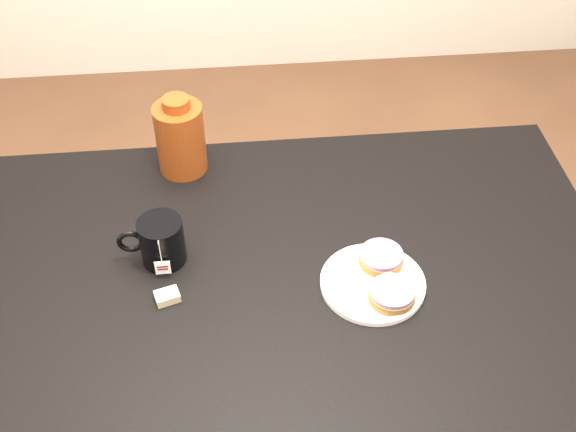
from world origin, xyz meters
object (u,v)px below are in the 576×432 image
Objects in this scene: bagel_front at (392,294)px; bagel_back at (381,258)px; bagel_package at (180,137)px; plate at (373,282)px; teabag_pouch at (167,296)px; table at (268,310)px; mug at (161,241)px.

bagel_back is at bearing 91.38° from bagel_front.
bagel_back is at bearing -41.64° from bagel_package.
plate is at bearing -116.79° from bagel_back.
teabag_pouch is 0.24× the size of bagel_package.
teabag_pouch is at bearing -94.10° from bagel_package.
bagel_front is at bearing -88.62° from bagel_back.
bagel_package is (-0.39, 0.35, 0.06)m from bagel_back.
bagel_front is (0.00, -0.09, 0.00)m from bagel_back.
table is 0.26m from mug.
mug is at bearing 157.29° from table.
bagel_back reaches higher than table.
bagel_package is (0.04, 0.28, 0.04)m from mug.
bagel_back is 0.52m from bagel_package.
table is 0.25m from bagel_back.
mug is at bearing 171.76° from bagel_back.
bagel_package is at bearing 132.84° from plate.
mug reaches higher than bagel_back.
teabag_pouch is at bearing 173.44° from bagel_front.
bagel_package reaches higher than bagel_back.
bagel_front is 0.42m from teabag_pouch.
plate is at bearing 119.63° from bagel_front.
table is 10.60× the size of mug.
mug reaches higher than plate.
bagel_back is (0.02, 0.05, 0.02)m from plate.
bagel_package is at bearing 131.66° from bagel_front.
table is at bearing -66.14° from bagel_package.
bagel_back is 1.10× the size of bagel_front.
bagel_back is 0.09m from bagel_front.
table is at bearing 6.98° from teabag_pouch.
bagel_package is at bearing 138.36° from bagel_back.
teabag_pouch is (-0.42, -0.05, -0.02)m from bagel_back.
bagel_back is 0.66× the size of bagel_package.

